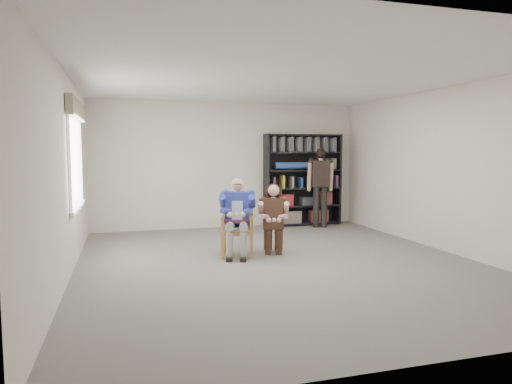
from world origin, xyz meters
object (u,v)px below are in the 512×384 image
object	(u,v)px
armchair	(238,226)
standing_man	(320,188)
bookshelf	(303,180)
kneeling_woman	(273,220)
seated_man	(237,217)

from	to	relation	value
armchair	standing_man	world-z (taller)	standing_man
bookshelf	kneeling_woman	bearing A→B (deg)	-120.55
bookshelf	standing_man	world-z (taller)	bookshelf
armchair	bookshelf	xyz separation A→B (m)	(2.20, 2.62, 0.55)
armchair	seated_man	world-z (taller)	seated_man
kneeling_woman	standing_man	distance (m)	3.01
seated_man	bookshelf	size ratio (longest dim) A/B	0.61
seated_man	kneeling_woman	xyz separation A→B (m)	(0.58, -0.12, -0.05)
armchair	kneeling_woman	size ratio (longest dim) A/B	0.84
bookshelf	seated_man	bearing A→B (deg)	-129.97
seated_man	bookshelf	world-z (taller)	bookshelf
standing_man	armchair	bearing A→B (deg)	-123.83
bookshelf	standing_man	xyz separation A→B (m)	(0.26, -0.41, -0.16)
standing_man	bookshelf	bearing A→B (deg)	136.24
seated_man	standing_man	distance (m)	3.31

